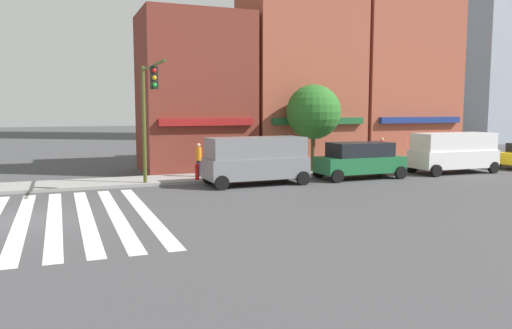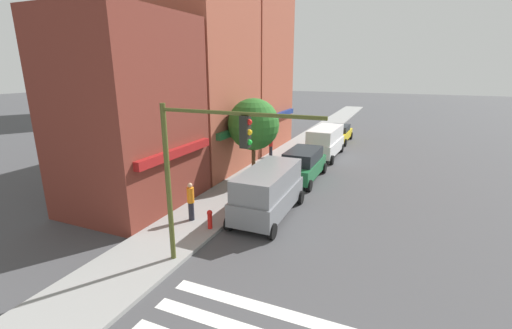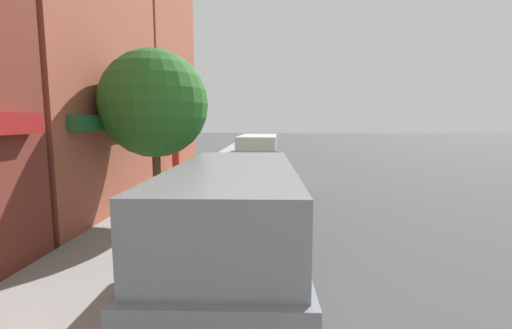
{
  "view_description": "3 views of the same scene",
  "coord_description": "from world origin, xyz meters",
  "px_view_note": "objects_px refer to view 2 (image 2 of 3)",
  "views": [
    {
      "loc": [
        1.26,
        -17.93,
        3.67
      ],
      "look_at": [
        10.22,
        4.7,
        1.0
      ],
      "focal_mm": 35.0,
      "sensor_mm": 36.0,
      "label": 1
    },
    {
      "loc": [
        -3.89,
        -0.75,
        6.82
      ],
      "look_at": [
        11.77,
        6.0,
        2.0
      ],
      "focal_mm": 24.0,
      "sensor_mm": 36.0,
      "label": 2
    },
    {
      "loc": [
        4.86,
        4.15,
        3.03
      ],
      "look_at": [
        19.5,
        4.7,
        1.2
      ],
      "focal_mm": 24.0,
      "sensor_mm": 36.0,
      "label": 3
    }
  ],
  "objects_px": {
    "traffic_signal": "(200,160)",
    "sedan_yellow": "(339,133)",
    "van_grey": "(268,190)",
    "van_white": "(325,141)",
    "pedestrian_orange_vest": "(191,201)",
    "street_tree": "(253,124)",
    "suv_green": "(303,164)",
    "fire_hydrant": "(210,218)",
    "pedestrian_red_jacket": "(271,145)"
  },
  "relations": [
    {
      "from": "sedan_yellow",
      "to": "pedestrian_orange_vest",
      "type": "bearing_deg",
      "value": 172.95
    },
    {
      "from": "van_grey",
      "to": "pedestrian_red_jacket",
      "type": "bearing_deg",
      "value": 19.52
    },
    {
      "from": "traffic_signal",
      "to": "suv_green",
      "type": "relative_size",
      "value": 1.22
    },
    {
      "from": "street_tree",
      "to": "suv_green",
      "type": "bearing_deg",
      "value": -64.37
    },
    {
      "from": "van_white",
      "to": "pedestrian_orange_vest",
      "type": "xyz_separation_m",
      "value": [
        -14.48,
        2.92,
        -0.21
      ]
    },
    {
      "from": "suv_green",
      "to": "pedestrian_red_jacket",
      "type": "bearing_deg",
      "value": 42.6
    },
    {
      "from": "pedestrian_red_jacket",
      "to": "traffic_signal",
      "type": "bearing_deg",
      "value": -5.55
    },
    {
      "from": "van_white",
      "to": "pedestrian_red_jacket",
      "type": "relative_size",
      "value": 2.86
    },
    {
      "from": "van_grey",
      "to": "van_white",
      "type": "height_order",
      "value": "same"
    },
    {
      "from": "sedan_yellow",
      "to": "fire_hydrant",
      "type": "height_order",
      "value": "sedan_yellow"
    },
    {
      "from": "pedestrian_red_jacket",
      "to": "street_tree",
      "type": "distance_m",
      "value": 6.03
    },
    {
      "from": "sedan_yellow",
      "to": "pedestrian_red_jacket",
      "type": "distance_m",
      "value": 9.27
    },
    {
      "from": "traffic_signal",
      "to": "van_grey",
      "type": "distance_m",
      "value": 5.81
    },
    {
      "from": "pedestrian_orange_vest",
      "to": "pedestrian_red_jacket",
      "type": "height_order",
      "value": "same"
    },
    {
      "from": "street_tree",
      "to": "fire_hydrant",
      "type": "bearing_deg",
      "value": -171.29
    },
    {
      "from": "pedestrian_orange_vest",
      "to": "street_tree",
      "type": "height_order",
      "value": "street_tree"
    },
    {
      "from": "van_grey",
      "to": "pedestrian_orange_vest",
      "type": "bearing_deg",
      "value": 125.25
    },
    {
      "from": "pedestrian_orange_vest",
      "to": "street_tree",
      "type": "relative_size",
      "value": 0.36
    },
    {
      "from": "suv_green",
      "to": "sedan_yellow",
      "type": "xyz_separation_m",
      "value": [
        12.57,
        -0.0,
        -0.19
      ]
    },
    {
      "from": "traffic_signal",
      "to": "suv_green",
      "type": "xyz_separation_m",
      "value": [
        11.12,
        -0.36,
        -2.97
      ]
    },
    {
      "from": "van_grey",
      "to": "pedestrian_red_jacket",
      "type": "relative_size",
      "value": 2.84
    },
    {
      "from": "van_grey",
      "to": "van_white",
      "type": "xyz_separation_m",
      "value": [
        12.36,
        0.0,
        0.0
      ]
    },
    {
      "from": "van_grey",
      "to": "fire_hydrant",
      "type": "relative_size",
      "value": 5.97
    },
    {
      "from": "fire_hydrant",
      "to": "street_tree",
      "type": "bearing_deg",
      "value": 8.71
    },
    {
      "from": "traffic_signal",
      "to": "van_white",
      "type": "distance_m",
      "value": 17.7
    },
    {
      "from": "traffic_signal",
      "to": "sedan_yellow",
      "type": "distance_m",
      "value": 23.9
    },
    {
      "from": "traffic_signal",
      "to": "street_tree",
      "type": "xyz_separation_m",
      "value": [
        9.77,
        2.44,
        -0.46
      ]
    },
    {
      "from": "sedan_yellow",
      "to": "fire_hydrant",
      "type": "relative_size",
      "value": 5.26
    },
    {
      "from": "van_white",
      "to": "pedestrian_orange_vest",
      "type": "bearing_deg",
      "value": 170.31
    },
    {
      "from": "pedestrian_orange_vest",
      "to": "van_white",
      "type": "bearing_deg",
      "value": 155.75
    },
    {
      "from": "van_grey",
      "to": "van_white",
      "type": "distance_m",
      "value": 12.36
    },
    {
      "from": "fire_hydrant",
      "to": "suv_green",
      "type": "bearing_deg",
      "value": -11.28
    },
    {
      "from": "traffic_signal",
      "to": "van_white",
      "type": "xyz_separation_m",
      "value": [
        17.49,
        -0.36,
        -2.71
      ]
    },
    {
      "from": "pedestrian_red_jacket",
      "to": "street_tree",
      "type": "relative_size",
      "value": 0.36
    },
    {
      "from": "suv_green",
      "to": "pedestrian_orange_vest",
      "type": "distance_m",
      "value": 8.62
    },
    {
      "from": "van_grey",
      "to": "fire_hydrant",
      "type": "xyz_separation_m",
      "value": [
        -2.53,
        1.7,
        -0.67
      ]
    },
    {
      "from": "sedan_yellow",
      "to": "traffic_signal",
      "type": "bearing_deg",
      "value": -179.91
    },
    {
      "from": "van_white",
      "to": "street_tree",
      "type": "height_order",
      "value": "street_tree"
    },
    {
      "from": "suv_green",
      "to": "fire_hydrant",
      "type": "height_order",
      "value": "suv_green"
    },
    {
      "from": "sedan_yellow",
      "to": "fire_hydrant",
      "type": "distance_m",
      "value": 21.16
    },
    {
      "from": "sedan_yellow",
      "to": "pedestrian_orange_vest",
      "type": "height_order",
      "value": "pedestrian_orange_vest"
    },
    {
      "from": "sedan_yellow",
      "to": "van_grey",
      "type": "bearing_deg",
      "value": -179.03
    },
    {
      "from": "van_white",
      "to": "fire_hydrant",
      "type": "relative_size",
      "value": 6.01
    },
    {
      "from": "sedan_yellow",
      "to": "pedestrian_orange_vest",
      "type": "relative_size",
      "value": 2.5
    },
    {
      "from": "van_grey",
      "to": "pedestrian_red_jacket",
      "type": "xyz_separation_m",
      "value": [
        10.07,
        3.72,
        -0.21
      ]
    },
    {
      "from": "suv_green",
      "to": "pedestrian_orange_vest",
      "type": "relative_size",
      "value": 2.66
    },
    {
      "from": "pedestrian_red_jacket",
      "to": "van_grey",
      "type": "bearing_deg",
      "value": 2.27
    },
    {
      "from": "suv_green",
      "to": "van_white",
      "type": "xyz_separation_m",
      "value": [
        6.37,
        -0.0,
        0.25
      ]
    },
    {
      "from": "van_white",
      "to": "traffic_signal",
      "type": "bearing_deg",
      "value": -179.49
    },
    {
      "from": "street_tree",
      "to": "pedestrian_orange_vest",
      "type": "bearing_deg",
      "value": 179.03
    }
  ]
}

